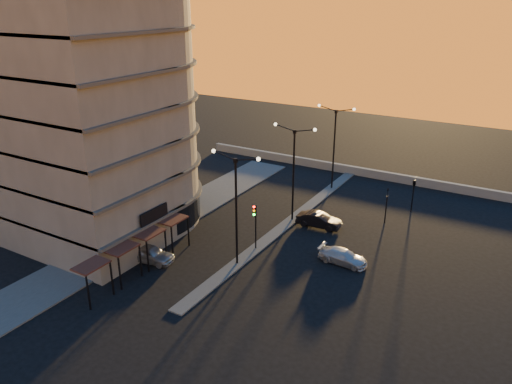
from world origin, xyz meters
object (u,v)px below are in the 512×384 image
object	(u,v)px
car_hatchback	(149,253)
car_wagon	(343,257)
streetlamp_mid	(294,166)
car_sedan	(319,220)
traffic_light_main	(255,219)

from	to	relation	value
car_hatchback	car_wagon	distance (m)	15.94
car_hatchback	streetlamp_mid	bearing A→B (deg)	-34.93
streetlamp_mid	car_sedan	world-z (taller)	streetlamp_mid
traffic_light_main	car_sedan	size ratio (longest dim) A/B	1.01
car_hatchback	car_sedan	size ratio (longest dim) A/B	1.01
traffic_light_main	car_hatchback	xyz separation A→B (m)	(-6.50, -6.14, -2.17)
streetlamp_mid	car_wagon	distance (m)	10.44
traffic_light_main	car_sedan	bearing A→B (deg)	68.29
traffic_light_main	car_hatchback	size ratio (longest dim) A/B	1.01
streetlamp_mid	traffic_light_main	distance (m)	7.62
streetlamp_mid	car_wagon	world-z (taller)	streetlamp_mid
traffic_light_main	streetlamp_mid	bearing A→B (deg)	90.00
traffic_light_main	car_sedan	world-z (taller)	traffic_light_main
car_sedan	car_wagon	distance (m)	7.06
car_sedan	car_wagon	xyz separation A→B (m)	(4.55, -5.40, -0.10)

